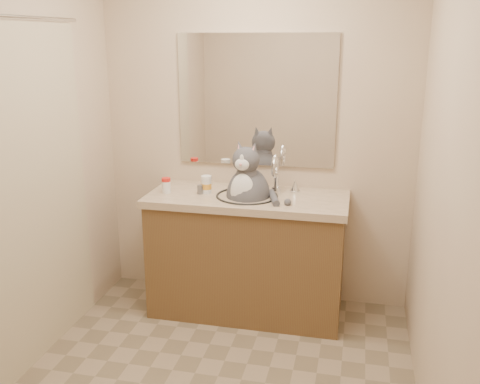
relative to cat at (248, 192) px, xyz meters
name	(u,v)px	position (x,y,z in m)	size (l,w,h in m)	color
room	(207,181)	(-0.01, -0.94, 0.32)	(2.22, 2.52, 2.42)	gray
vanity	(247,252)	(-0.01, 0.03, -0.44)	(1.34, 0.59, 1.12)	brown
mirror	(256,101)	(-0.01, 0.30, 0.57)	(1.10, 0.02, 0.90)	white
shower_curtain	(29,195)	(-1.06, -0.84, 0.15)	(0.02, 1.30, 1.93)	#C3B493
cat	(248,192)	(0.00, 0.00, 0.00)	(0.41, 0.38, 0.59)	#4B4B50
pill_bottle_redcap	(166,185)	(-0.56, -0.03, 0.02)	(0.08, 0.08, 0.10)	white
pill_bottle_orange	(207,185)	(-0.29, 0.02, 0.03)	(0.08, 0.08, 0.12)	white
grey_canister	(200,189)	(-0.33, -0.01, 0.00)	(0.05, 0.05, 0.06)	slate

